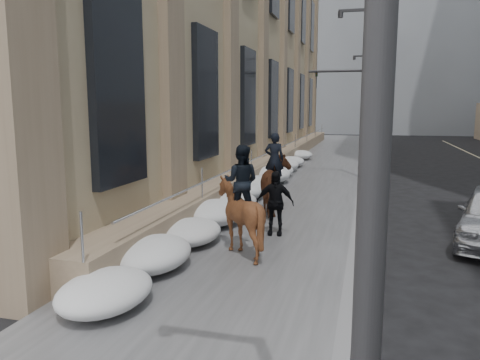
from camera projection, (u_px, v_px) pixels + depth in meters
name	position (u px, v px, depth m)	size (l,w,h in m)	color
ground	(219.00, 281.00, 9.64)	(140.00, 140.00, 0.00)	black
sidewalk	(294.00, 193.00, 19.15)	(5.00, 80.00, 0.12)	#49494B
curb	(360.00, 196.00, 18.47)	(0.24, 80.00, 0.12)	slate
limestone_building	(236.00, 19.00, 28.65)	(6.10, 44.00, 18.00)	#9B8566
bg_building_mid	(382.00, 29.00, 63.59)	(30.00, 12.00, 28.00)	slate
bg_building_far	(317.00, 68.00, 78.26)	(24.00, 12.00, 20.00)	gray
streetlight_mid	(368.00, 84.00, 21.55)	(1.71, 0.24, 8.00)	#2D2D30
streetlight_far	(369.00, 95.00, 40.60)	(1.71, 0.24, 8.00)	#2D2D30
traffic_signal	(357.00, 100.00, 29.43)	(4.10, 0.22, 6.00)	#2D2D30
snow_bank	(249.00, 189.00, 17.66)	(1.70, 18.10, 0.76)	white
mounted_horse_left	(277.00, 182.00, 15.14)	(1.43, 2.39, 2.61)	#462415
mounted_horse_right	(240.00, 210.00, 10.95)	(1.50, 1.68, 2.56)	#4D2A16
pedestrian	(275.00, 203.00, 12.60)	(1.02, 0.43, 1.75)	black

